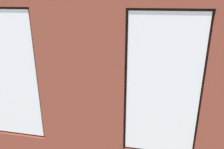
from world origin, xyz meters
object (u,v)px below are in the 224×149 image
(cup_ceramic, at_px, (108,93))
(potted_plant_corner_near_left, at_px, (211,67))
(papasan_chair, at_px, (105,69))
(potted_plant_between_couches, at_px, (150,120))
(couch_left, at_px, (219,104))
(coffee_table, at_px, (114,99))
(potted_plant_mid_room_small, at_px, (159,88))
(couch_by_window, at_px, (71,132))
(remote_silver, at_px, (114,96))
(remote_gray, at_px, (118,98))
(tv_flatscreen, at_px, (5,70))
(potted_plant_foreground_right, at_px, (53,62))
(media_console, at_px, (9,92))
(table_plant_small, at_px, (97,92))
(candle_jar, at_px, (130,94))

(cup_ceramic, height_order, potted_plant_corner_near_left, potted_plant_corner_near_left)
(papasan_chair, relative_size, potted_plant_between_couches, 0.99)
(couch_left, height_order, coffee_table, couch_left)
(potted_plant_between_couches, bearing_deg, potted_plant_mid_room_small, -94.33)
(couch_by_window, distance_m, potted_plant_corner_near_left, 4.90)
(remote_silver, distance_m, remote_gray, 0.15)
(remote_silver, bearing_deg, remote_gray, -89.19)
(tv_flatscreen, distance_m, potted_plant_between_couches, 4.17)
(potted_plant_foreground_right, bearing_deg, media_console, 81.87)
(media_console, bearing_deg, remote_silver, 179.93)
(coffee_table, bearing_deg, media_console, -0.07)
(coffee_table, distance_m, media_console, 2.97)
(table_plant_small, height_order, remote_gray, table_plant_small)
(table_plant_small, bearing_deg, potted_plant_foreground_right, -44.53)
(cup_ceramic, relative_size, remote_gray, 0.64)
(couch_by_window, bearing_deg, remote_silver, -110.11)
(remote_gray, xyz_separation_m, potted_plant_foreground_right, (2.77, -2.21, 0.13))
(couch_left, relative_size, remote_gray, 11.11)
(remote_gray, xyz_separation_m, potted_plant_mid_room_small, (-0.99, -0.96, -0.05))
(potted_plant_mid_room_small, bearing_deg, coffee_table, 37.99)
(couch_by_window, bearing_deg, remote_gray, -115.05)
(table_plant_small, distance_m, tv_flatscreen, 2.58)
(cup_ceramic, bearing_deg, media_console, 1.74)
(table_plant_small, height_order, potted_plant_mid_room_small, table_plant_small)
(remote_gray, bearing_deg, media_console, 166.72)
(remote_gray, bearing_deg, remote_silver, 123.27)
(cup_ceramic, distance_m, potted_plant_corner_near_left, 3.51)
(papasan_chair, height_order, potted_plant_between_couches, potted_plant_between_couches)
(remote_silver, bearing_deg, potted_plant_foreground_right, 98.04)
(media_console, height_order, potted_plant_foreground_right, potted_plant_foreground_right)
(table_plant_small, distance_m, potted_plant_between_couches, 1.93)
(papasan_chair, bearing_deg, potted_plant_corner_near_left, -178.63)
(remote_gray, distance_m, media_console, 3.08)
(couch_left, height_order, remote_silver, couch_left)
(papasan_chair, bearing_deg, couch_left, 150.97)
(couch_by_window, bearing_deg, media_console, -32.43)
(table_plant_small, bearing_deg, papasan_chair, -81.79)
(couch_left, relative_size, cup_ceramic, 17.46)
(coffee_table, height_order, remote_gray, remote_gray)
(remote_gray, bearing_deg, coffee_table, 123.27)
(remote_gray, bearing_deg, couch_left, -2.25)
(couch_by_window, distance_m, tv_flatscreen, 2.92)
(potted_plant_foreground_right, bearing_deg, couch_by_window, 120.14)
(remote_gray, bearing_deg, couch_by_window, -126.27)
(couch_by_window, distance_m, coffee_table, 1.63)
(remote_gray, bearing_deg, table_plant_small, 168.78)
(couch_by_window, xyz_separation_m, potted_plant_between_couches, (-1.48, -0.05, 0.42))
(candle_jar, bearing_deg, potted_plant_corner_near_left, -138.35)
(remote_gray, relative_size, tv_flatscreen, 0.16)
(coffee_table, distance_m, potted_plant_between_couches, 1.78)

